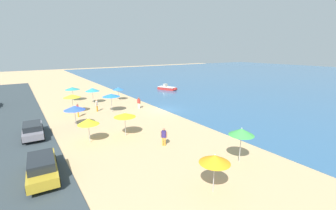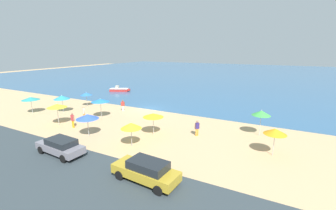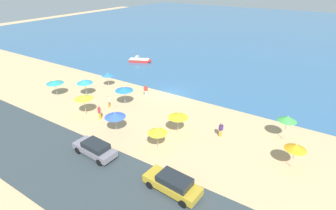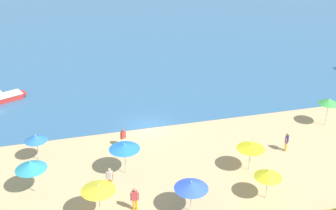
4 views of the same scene
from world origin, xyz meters
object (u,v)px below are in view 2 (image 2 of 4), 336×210
Objects in this scene: beach_umbrella_4 at (87,117)px; beach_umbrella_7 at (261,113)px; beach_umbrella_2 at (275,131)px; bather_0 at (73,119)px; bather_1 at (84,112)px; beach_umbrella_8 at (131,126)px; bather_2 at (197,127)px; bather_3 at (123,105)px; parked_car_1 at (146,170)px; skiff_nearshore at (119,90)px; beach_umbrella_0 at (100,100)px; beach_umbrella_5 at (153,115)px; beach_umbrella_6 at (62,97)px; parked_car_2 at (61,146)px; beach_umbrella_9 at (31,99)px; beach_umbrella_3 at (57,106)px; beach_umbrella_1 at (86,94)px.

beach_umbrella_7 reaches higher than beach_umbrella_4.
beach_umbrella_2 is 20.36m from bather_0.
beach_umbrella_7 is 20.41m from bather_1.
beach_umbrella_8 is 1.43× the size of bather_2.
bather_3 is at bearing 176.95° from beach_umbrella_7.
bather_0 is 13.97m from parked_car_1.
skiff_nearshore is (-22.82, 15.61, -0.50)m from bather_2.
beach_umbrella_0 reaches higher than parked_car_1.
beach_umbrella_5 is 3.33m from beach_umbrella_8.
bather_2 is 13.15m from bather_3.
beach_umbrella_2 is 12.00m from beach_umbrella_8.
beach_umbrella_7 is at bearing 39.42° from beach_umbrella_8.
beach_umbrella_0 is 6.49m from beach_umbrella_6.
beach_umbrella_2 is 1.49× the size of bather_2.
parked_car_2 is at bearing -59.87° from skiff_nearshore.
skiff_nearshore is at bearing 90.08° from beach_umbrella_9.
bather_2 is at bearing 5.43° from bather_1.
beach_umbrella_9 reaches higher than bather_3.
beach_umbrella_9 is at bearing 155.46° from parked_car_2.
parked_car_2 is 28.66m from skiff_nearshore.
beach_umbrella_6 is 1.06× the size of beach_umbrella_9.
beach_umbrella_5 is (-11.07, -0.62, -0.01)m from beach_umbrella_2.
parked_car_2 is at bearing -24.54° from beach_umbrella_9.
beach_umbrella_9 is at bearing -146.45° from beach_umbrella_6.
skiff_nearshore is at bearing 156.06° from beach_umbrella_7.
beach_umbrella_9 is 12.25m from bather_3.
beach_umbrella_5 is at bearing -176.79° from beach_umbrella_2.
beach_umbrella_3 reaches higher than beach_umbrella_8.
bather_3 is (2.80, 8.15, -1.37)m from beach_umbrella_3.
parked_car_1 is (12.99, -5.13, -0.11)m from bather_0.
beach_umbrella_9 is 1.36× the size of bather_0.
bather_0 is 1.06× the size of bather_2.
beach_umbrella_0 reaches higher than beach_umbrella_1.
parked_car_2 is at bearing -53.01° from bather_1.
skiff_nearshore is at bearing 131.82° from beach_umbrella_8.
beach_umbrella_1 reaches higher than bather_0.
bather_3 is (-8.50, 5.75, -1.17)m from beach_umbrella_5.
beach_umbrella_8 reaches higher than parked_car_2.
skiff_nearshore is (-13.20, 20.71, -1.64)m from beach_umbrella_4.
beach_umbrella_6 is 1.45× the size of bather_0.
beach_umbrella_0 is 7.15m from beach_umbrella_1.
beach_umbrella_1 reaches higher than parked_car_2.
beach_umbrella_4 is at bearing -149.34° from beach_umbrella_5.
beach_umbrella_1 is 17.31m from beach_umbrella_8.
parked_car_1 is at bearing -0.16° from parked_car_2.
beach_umbrella_9 is at bearing -168.77° from beach_umbrella_7.
beach_umbrella_4 is 0.56× the size of skiff_nearshore.
beach_umbrella_8 is 1.35× the size of bather_0.
beach_umbrella_2 is at bearing 13.29° from beach_umbrella_4.
beach_umbrella_2 is at bearing 0.54° from bather_1.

